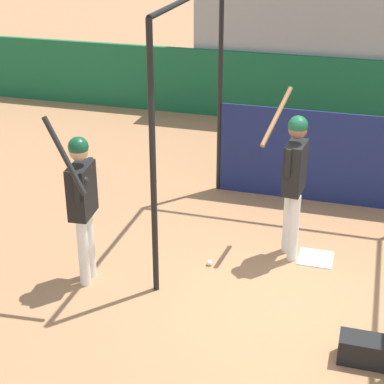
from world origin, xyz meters
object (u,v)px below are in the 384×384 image
Objects in this scene: baseball at (210,263)px; player_waiting at (82,196)px; equipment_bag at (374,352)px; player_batter at (294,172)px.

player_waiting is at bearing -150.76° from baseball.
player_batter is at bearing 120.92° from equipment_bag.
baseball is (1.34, 0.75, -1.10)m from player_waiting.
equipment_bag is (3.40, -0.60, -1.00)m from player_waiting.
player_batter reaches higher than equipment_bag.
equipment_bag is 2.47m from baseball.
player_waiting is 29.38× the size of baseball.
equipment_bag reaches higher than baseball.
player_waiting is 1.89m from baseball.
player_waiting is (-2.26, -1.30, -0.04)m from player_batter.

